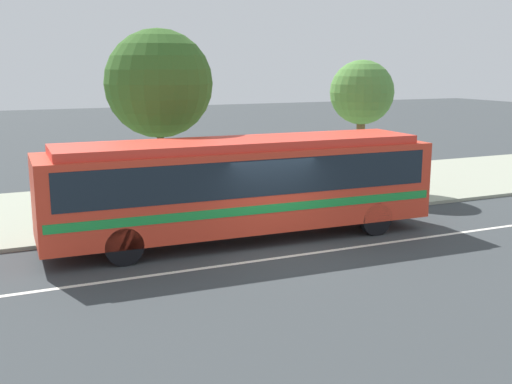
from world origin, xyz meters
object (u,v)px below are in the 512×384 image
bus_stop_sign (331,159)px  street_tree_mid_block (362,94)px  pedestrian_waiting_near_sign (180,190)px  street_tree_near_stop (159,84)px  transit_bus (242,182)px

bus_stop_sign → street_tree_mid_block: size_ratio=0.52×
pedestrian_waiting_near_sign → street_tree_near_stop: size_ratio=0.28×
street_tree_near_stop → street_tree_mid_block: (8.35, 0.62, -0.50)m
street_tree_mid_block → transit_bus: bearing=-146.9°
bus_stop_sign → street_tree_mid_block: 4.27m
pedestrian_waiting_near_sign → bus_stop_sign: size_ratio=0.63×
transit_bus → bus_stop_sign: (4.25, 2.15, 0.11)m
pedestrian_waiting_near_sign → bus_stop_sign: bearing=-3.0°
bus_stop_sign → pedestrian_waiting_near_sign: bearing=177.0°
transit_bus → street_tree_mid_block: 8.70m
transit_bus → street_tree_mid_block: (7.05, 4.59, 2.20)m
bus_stop_sign → street_tree_mid_block: bearing=41.1°
bus_stop_sign → street_tree_mid_block: (2.80, 2.45, 2.10)m
pedestrian_waiting_near_sign → bus_stop_sign: 5.44m
bus_stop_sign → transit_bus: bearing=-153.2°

